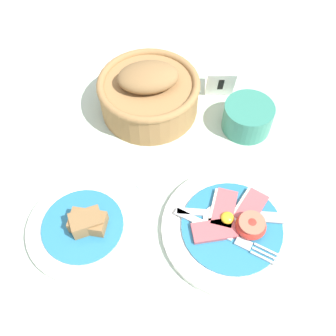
{
  "coord_description": "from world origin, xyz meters",
  "views": [
    {
      "loc": [
        0.04,
        -0.31,
        0.63
      ],
      "look_at": [
        -0.03,
        0.1,
        0.02
      ],
      "focal_mm": 42.0,
      "sensor_mm": 36.0,
      "label": 1
    }
  ],
  "objects": [
    {
      "name": "ground_plane",
      "position": [
        0.0,
        0.0,
        0.0
      ],
      "size": [
        3.0,
        3.0,
        0.0
      ],
      "primitive_type": "plane",
      "color": "#B7CCB7"
    },
    {
      "name": "breakfast_plate",
      "position": [
        0.1,
        0.0,
        0.01
      ],
      "size": [
        0.24,
        0.24,
        0.04
      ],
      "color": "silver",
      "rests_on": "ground_plane"
    },
    {
      "name": "number_card",
      "position": [
        0.05,
        0.33,
        0.04
      ],
      "size": [
        0.07,
        0.05,
        0.07
      ],
      "rotation": [
        0.0,
        0.0,
        0.18
      ],
      "color": "white",
      "rests_on": "ground_plane"
    },
    {
      "name": "teaspoon_by_saucer",
      "position": [
        -0.09,
        0.04,
        0.01
      ],
      "size": [
        0.13,
        0.17,
        0.01
      ],
      "rotation": [
        0.0,
        0.0,
        4.11
      ],
      "color": "silver",
      "rests_on": "ground_plane"
    },
    {
      "name": "bread_plate",
      "position": [
        -0.15,
        -0.04,
        0.01
      ],
      "size": [
        0.2,
        0.2,
        0.05
      ],
      "color": "silver",
      "rests_on": "ground_plane"
    },
    {
      "name": "sugar_cup",
      "position": [
        0.11,
        0.24,
        0.03
      ],
      "size": [
        0.1,
        0.1,
        0.06
      ],
      "color": "#337F6B",
      "rests_on": "ground_plane"
    },
    {
      "name": "bread_basket",
      "position": [
        -0.09,
        0.26,
        0.05
      ],
      "size": [
        0.21,
        0.21,
        0.11
      ],
      "color": "olive",
      "rests_on": "ground_plane"
    }
  ]
}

